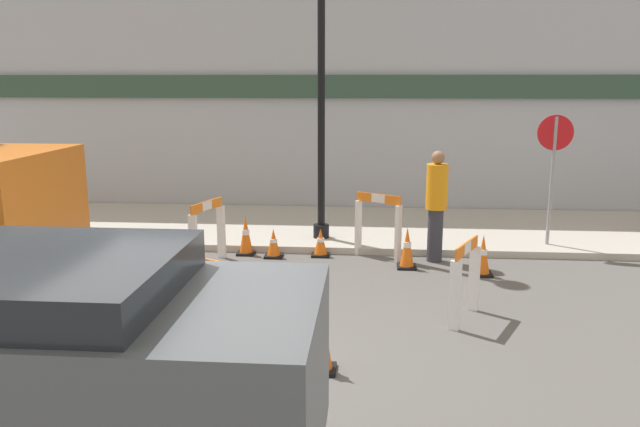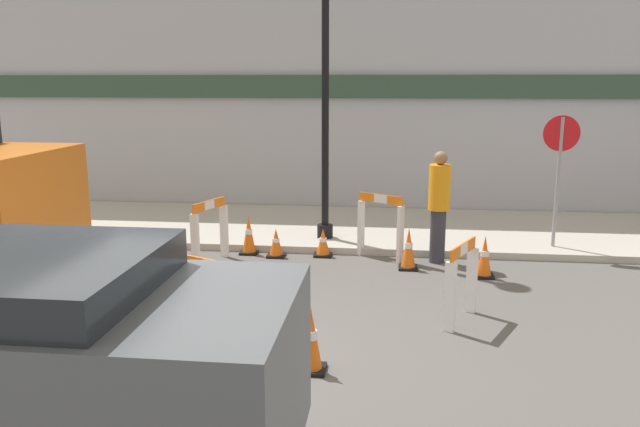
# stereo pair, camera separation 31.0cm
# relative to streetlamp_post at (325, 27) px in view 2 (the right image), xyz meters

# --- Properties ---
(ground_plane) EXTENTS (60.00, 60.00, 0.00)m
(ground_plane) POSITION_rel_streetlamp_post_xyz_m (-0.83, -5.20, -3.82)
(ground_plane) COLOR #565451
(sidewalk_slab) EXTENTS (18.00, 3.59, 0.12)m
(sidewalk_slab) POSITION_rel_streetlamp_post_xyz_m (-0.83, 1.09, -3.76)
(sidewalk_slab) COLOR #ADA89E
(sidewalk_slab) RESTS_ON ground_plane
(storefront_facade) EXTENTS (18.00, 0.22, 5.50)m
(storefront_facade) POSITION_rel_streetlamp_post_xyz_m (-0.83, 2.96, -1.07)
(storefront_facade) COLOR #A3A8B2
(storefront_facade) RESTS_ON ground_plane
(streetlamp_post) EXTENTS (0.44, 0.44, 5.81)m
(streetlamp_post) POSITION_rel_streetlamp_post_xyz_m (0.00, 0.00, 0.00)
(streetlamp_post) COLOR black
(streetlamp_post) RESTS_ON sidewalk_slab
(stop_sign) EXTENTS (0.60, 0.06, 2.24)m
(stop_sign) POSITION_rel_streetlamp_post_xyz_m (3.98, -0.15, -2.19)
(stop_sign) COLOR gray
(stop_sign) RESTS_ON sidewalk_slab
(barricade_0) EXTENTS (0.41, 0.84, 1.04)m
(barricade_0) POSITION_rel_streetlamp_post_xyz_m (-1.73, -1.41, -3.26)
(barricade_0) COLOR white
(barricade_0) RESTS_ON ground_plane
(barricade_1) EXTENTS (0.94, 0.54, 0.97)m
(barricade_1) POSITION_rel_streetlamp_post_xyz_m (-0.76, -4.50, -3.28)
(barricade_1) COLOR white
(barricade_1) RESTS_ON ground_plane
(barricade_2) EXTENTS (0.48, 0.79, 1.00)m
(barricade_2) POSITION_rel_streetlamp_post_xyz_m (2.07, -3.54, -3.28)
(barricade_2) COLOR white
(barricade_2) RESTS_ON ground_plane
(barricade_3) EXTENTS (0.78, 0.54, 1.10)m
(barricade_3) POSITION_rel_streetlamp_post_xyz_m (1.02, -0.85, -3.23)
(barricade_3) COLOR white
(barricade_3) RESTS_ON ground_plane
(traffic_cone_0) EXTENTS (0.30, 0.30, 0.68)m
(traffic_cone_0) POSITION_rel_streetlamp_post_xyz_m (-1.23, -0.80, -3.49)
(traffic_cone_0) COLOR black
(traffic_cone_0) RESTS_ON ground_plane
(traffic_cone_1) EXTENTS (0.30, 0.30, 0.48)m
(traffic_cone_1) POSITION_rel_streetlamp_post_xyz_m (0.05, -0.80, -3.59)
(traffic_cone_1) COLOR black
(traffic_cone_1) RESTS_ON ground_plane
(traffic_cone_2) EXTENTS (0.30, 0.30, 0.67)m
(traffic_cone_2) POSITION_rel_streetlamp_post_xyz_m (1.48, -1.39, -3.50)
(traffic_cone_2) COLOR black
(traffic_cone_2) RESTS_ON ground_plane
(traffic_cone_3) EXTENTS (0.30, 0.30, 0.49)m
(traffic_cone_3) POSITION_rel_streetlamp_post_xyz_m (-0.73, -0.94, -3.59)
(traffic_cone_3) COLOR black
(traffic_cone_3) RESTS_ON ground_plane
(traffic_cone_4) EXTENTS (0.30, 0.30, 0.64)m
(traffic_cone_4) POSITION_rel_streetlamp_post_xyz_m (2.61, -1.67, -3.51)
(traffic_cone_4) COLOR black
(traffic_cone_4) RESTS_ON ground_plane
(traffic_cone_5) EXTENTS (0.30, 0.30, 0.69)m
(traffic_cone_5) POSITION_rel_streetlamp_post_xyz_m (0.41, -5.09, -3.49)
(traffic_cone_5) COLOR black
(traffic_cone_5) RESTS_ON ground_plane
(person_worker) EXTENTS (0.49, 0.49, 1.83)m
(person_worker) POSITION_rel_streetlamp_post_xyz_m (1.95, -0.95, -2.83)
(person_worker) COLOR #33333D
(person_worker) RESTS_ON ground_plane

